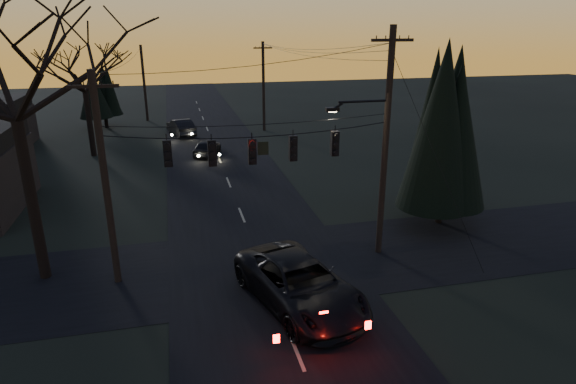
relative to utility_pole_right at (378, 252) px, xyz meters
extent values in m
cube|color=black|center=(-5.50, 10.00, 0.01)|extent=(8.00, 120.00, 0.02)
cube|color=black|center=(-5.50, 0.00, 0.01)|extent=(60.00, 7.00, 0.02)
cylinder|color=black|center=(-5.75, 0.00, 6.10)|extent=(11.50, 0.04, 0.04)
cylinder|color=black|center=(-14.48, 1.10, 3.30)|extent=(0.44, 0.44, 6.59)
cylinder|color=black|center=(4.59, 2.57, 0.80)|extent=(0.36, 0.36, 1.60)
cone|color=black|center=(4.59, 2.57, 4.77)|extent=(3.99, 3.99, 7.14)
cylinder|color=black|center=(-15.21, 21.55, 2.52)|extent=(0.44, 0.44, 5.04)
cylinder|color=black|center=(-15.45, 33.09, 0.80)|extent=(0.36, 0.36, 1.60)
cone|color=black|center=(-15.45, 33.09, 3.69)|extent=(3.38, 3.38, 4.99)
imported|color=black|center=(-4.70, -3.44, 0.88)|extent=(4.53, 6.89, 1.76)
imported|color=black|center=(-6.30, 19.46, 0.65)|extent=(2.77, 4.11, 1.30)
imported|color=black|center=(-8.12, 27.55, 0.78)|extent=(2.79, 4.98, 1.55)
camera|label=1|loc=(-8.80, -18.63, 9.99)|focal=30.00mm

